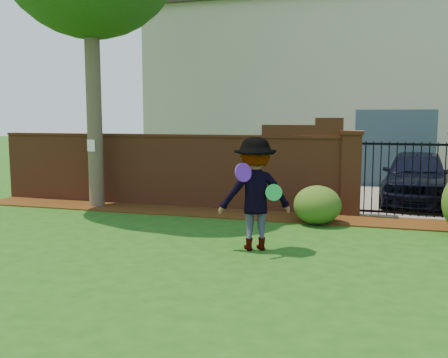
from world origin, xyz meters
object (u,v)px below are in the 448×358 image
(car, at_px, (416,177))
(frisbee_purple, at_px, (243,172))
(man, at_px, (255,194))
(frisbee_green, at_px, (274,192))

(car, height_order, frisbee_purple, frisbee_purple)
(frisbee_purple, bearing_deg, man, 74.62)
(man, bearing_deg, frisbee_purple, 51.93)
(frisbee_purple, distance_m, frisbee_green, 0.62)
(car, xyz_separation_m, man, (-2.91, -5.39, 0.25))
(car, height_order, frisbee_green, car)
(car, relative_size, frisbee_purple, 13.25)
(man, xyz_separation_m, frisbee_green, (0.32, -0.08, 0.05))
(car, xyz_separation_m, frisbee_purple, (-3.01, -5.77, 0.64))
(frisbee_purple, relative_size, frisbee_green, 1.11)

